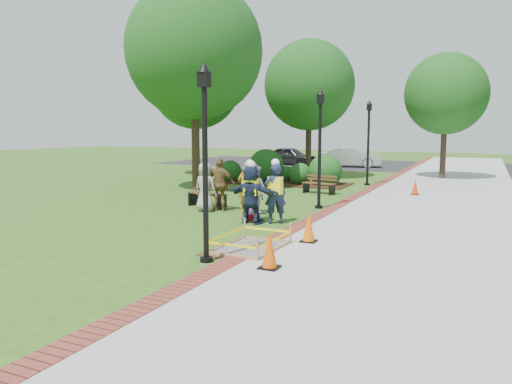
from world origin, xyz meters
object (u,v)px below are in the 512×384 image
at_px(bench_near, 207,199).
at_px(hivis_worker_a, 251,193).
at_px(hivis_worker_b, 275,192).
at_px(hivis_worker_c, 250,191).
at_px(wet_concrete_pad, 250,239).
at_px(cone_front, 270,251).
at_px(lamp_near, 205,148).

bearing_deg(bench_near, hivis_worker_a, -37.68).
bearing_deg(hivis_worker_b, hivis_worker_c, 179.26).
xyz_separation_m(wet_concrete_pad, hivis_worker_c, (-1.55, 3.23, 0.72)).
relative_size(wet_concrete_pad, hivis_worker_b, 1.18).
height_order(cone_front, hivis_worker_b, hivis_worker_b).
relative_size(lamp_near, hivis_worker_a, 2.21).
bearing_deg(lamp_near, wet_concrete_pad, 75.57).
xyz_separation_m(cone_front, hivis_worker_b, (-1.80, 4.62, 0.60)).
bearing_deg(wet_concrete_pad, cone_front, -51.63).
bearing_deg(cone_front, bench_near, 129.17).
bearing_deg(bench_near, wet_concrete_pad, -50.61).
bearing_deg(lamp_near, cone_front, 1.89).
bearing_deg(wet_concrete_pad, bench_near, 129.39).
height_order(wet_concrete_pad, hivis_worker_b, hivis_worker_b).
xyz_separation_m(cone_front, hivis_worker_a, (-2.45, 4.29, 0.57)).
height_order(bench_near, hivis_worker_a, hivis_worker_a).
height_order(wet_concrete_pad, hivis_worker_c, hivis_worker_c).
bearing_deg(hivis_worker_a, lamp_near, -77.36).
bearing_deg(hivis_worker_a, cone_front, -60.25).
xyz_separation_m(wet_concrete_pad, hivis_worker_a, (-1.35, 2.89, 0.72)).
bearing_deg(hivis_worker_a, hivis_worker_b, 26.49).
relative_size(bench_near, hivis_worker_a, 0.91).
height_order(cone_front, hivis_worker_c, hivis_worker_c).
xyz_separation_m(cone_front, hivis_worker_c, (-2.66, 4.63, 0.57)).
bearing_deg(lamp_near, hivis_worker_b, 93.95).
distance_m(bench_near, hivis_worker_b, 3.99).
distance_m(hivis_worker_a, hivis_worker_b, 0.73).
height_order(hivis_worker_a, hivis_worker_c, hivis_worker_c).
relative_size(wet_concrete_pad, hivis_worker_a, 1.22).
bearing_deg(hivis_worker_b, cone_front, -68.68).
xyz_separation_m(wet_concrete_pad, cone_front, (1.11, -1.40, 0.15)).
xyz_separation_m(wet_concrete_pad, bench_near, (-4.16, 5.07, 0.05)).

